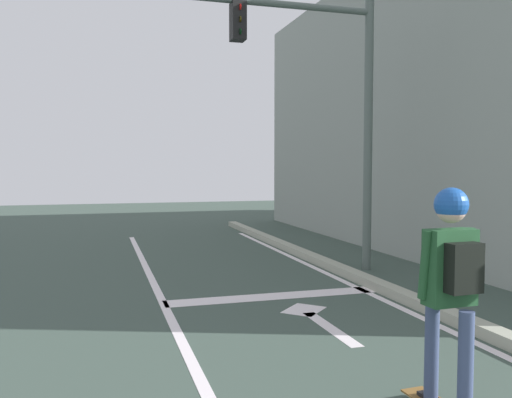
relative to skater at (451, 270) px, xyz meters
name	(u,v)px	position (x,y,z in m)	size (l,w,h in m)	color
lane_line_center	(197,373)	(-1.64, 1.46, -1.15)	(0.12, 20.00, 0.01)	silver
lane_line_curbside	(476,343)	(1.42, 1.46, -1.15)	(0.12, 20.00, 0.01)	silver
stop_bar	(273,296)	(-0.03, 4.07, -1.15)	(3.21, 0.40, 0.01)	silver
lane_arrow_stem	(330,328)	(0.13, 2.40, -1.15)	(0.16, 1.40, 0.01)	silver
lane_arrow_head	(304,310)	(0.13, 3.25, -1.15)	(0.56, 0.44, 0.01)	silver
curb_strip	(495,335)	(1.67, 1.46, -1.08)	(0.24, 24.00, 0.14)	#9FA28F
skater	(451,270)	(0.00, 0.00, 0.00)	(0.47, 0.62, 1.68)	#3C4A6F
traffic_signal_mast	(309,78)	(1.13, 5.57, 2.33)	(5.02, 0.34, 5.00)	#56645E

